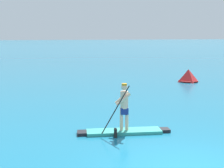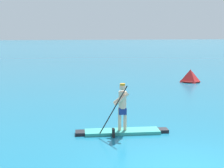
{
  "view_description": "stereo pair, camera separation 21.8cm",
  "coord_description": "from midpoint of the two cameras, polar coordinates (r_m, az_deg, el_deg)",
  "views": [
    {
      "loc": [
        -4.05,
        -6.53,
        3.28
      ],
      "look_at": [
        0.33,
        7.42,
        1.07
      ],
      "focal_mm": 51.93,
      "sensor_mm": 36.0,
      "label": 1
    },
    {
      "loc": [
        -3.84,
        -6.59,
        3.28
      ],
      "look_at": [
        0.33,
        7.42,
        1.07
      ],
      "focal_mm": 51.93,
      "sensor_mm": 36.0,
      "label": 2
    }
  ],
  "objects": [
    {
      "name": "paddleboarder_mid_center",
      "position": [
        10.99,
        2.29,
        -6.83
      ],
      "size": [
        3.18,
        1.08,
        1.74
      ],
      "rotation": [
        0.0,
        0.0,
        2.96
      ],
      "color": "teal",
      "rests_on": "ground"
    },
    {
      "name": "race_marker_buoy",
      "position": [
        23.51,
        13.87,
        1.27
      ],
      "size": [
        1.38,
        1.38,
        0.9
      ],
      "color": "red",
      "rests_on": "ground"
    }
  ]
}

